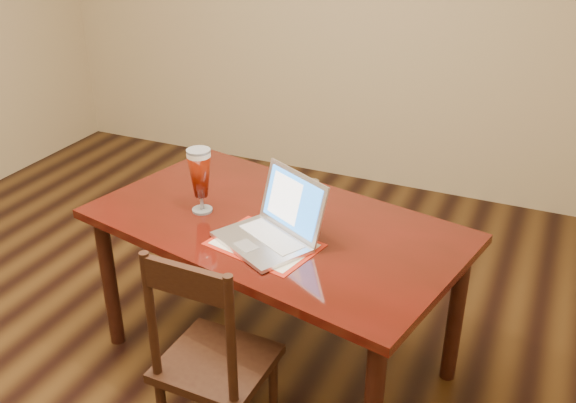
% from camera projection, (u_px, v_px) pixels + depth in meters
% --- Properties ---
extents(ground, '(5.00, 5.00, 0.00)m').
position_uv_depth(ground, '(140.00, 385.00, 2.86)').
color(ground, black).
rests_on(ground, ground).
extents(dining_table, '(1.70, 1.18, 1.02)m').
position_uv_depth(dining_table, '(273.00, 238.00, 2.72)').
color(dining_table, '#430D09').
rests_on(dining_table, ground).
extents(dining_chair, '(0.40, 0.38, 0.92)m').
position_uv_depth(dining_chair, '(212.00, 362.00, 2.35)').
color(dining_chair, black).
rests_on(dining_chair, ground).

